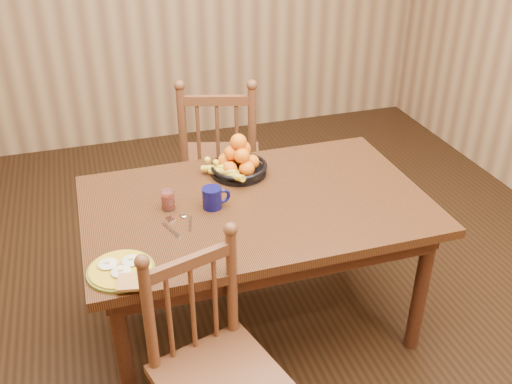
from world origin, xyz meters
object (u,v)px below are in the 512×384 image
object	(u,v)px
chair_near	(214,369)
breakfast_plate	(121,270)
dining_table	(256,216)
fruit_bowl	(238,163)
coffee_mug	(213,198)
chair_far	(220,161)

from	to	relation	value
chair_near	breakfast_plate	distance (m)	0.52
dining_table	fruit_bowl	xyz separation A→B (m)	(-0.01, 0.28, 0.15)
breakfast_plate	coffee_mug	size ratio (longest dim) A/B	2.22
dining_table	breakfast_plate	size ratio (longest dim) A/B	5.39
chair_far	breakfast_plate	size ratio (longest dim) A/B	3.60
chair_far	fruit_bowl	size ratio (longest dim) A/B	3.30
chair_near	breakfast_plate	size ratio (longest dim) A/B	3.21
chair_far	chair_near	world-z (taller)	chair_far
chair_near	fruit_bowl	world-z (taller)	fruit_bowl
breakfast_plate	coffee_mug	world-z (taller)	coffee_mug
dining_table	fruit_bowl	distance (m)	0.32
dining_table	chair_far	xyz separation A→B (m)	(0.04, 0.89, -0.15)
dining_table	chair_far	size ratio (longest dim) A/B	1.50
chair_near	coffee_mug	xyz separation A→B (m)	(0.18, 0.68, 0.34)
chair_far	chair_near	distance (m)	1.62
chair_far	breakfast_plate	xyz separation A→B (m)	(-0.70, -1.24, 0.24)
breakfast_plate	fruit_bowl	distance (m)	0.91
dining_table	breakfast_plate	world-z (taller)	breakfast_plate
chair_near	coffee_mug	distance (m)	0.78
chair_far	breakfast_plate	distance (m)	1.45
dining_table	chair_near	bearing A→B (deg)	-119.38
breakfast_plate	fruit_bowl	size ratio (longest dim) A/B	0.92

